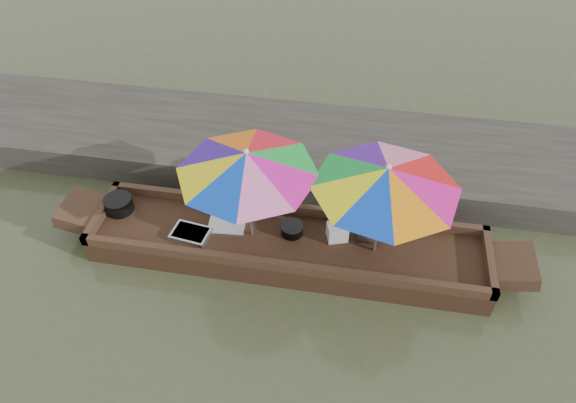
% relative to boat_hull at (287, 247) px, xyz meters
% --- Properties ---
extents(water, '(80.00, 80.00, 0.00)m').
position_rel_boat_hull_xyz_m(water, '(0.00, 0.00, -0.17)').
color(water, '#404926').
rests_on(water, ground).
extents(dock, '(22.00, 2.20, 0.50)m').
position_rel_boat_hull_xyz_m(dock, '(0.00, 2.20, 0.08)').
color(dock, '#2D2B26').
rests_on(dock, ground).
extents(boat_hull, '(5.65, 1.20, 0.35)m').
position_rel_boat_hull_xyz_m(boat_hull, '(0.00, 0.00, 0.00)').
color(boat_hull, black).
rests_on(boat_hull, water).
extents(cooking_pot, '(0.42, 0.42, 0.22)m').
position_rel_boat_hull_xyz_m(cooking_pot, '(-2.57, 0.17, 0.28)').
color(cooking_pot, black).
rests_on(cooking_pot, boat_hull).
extents(tray_crayfish, '(0.58, 0.44, 0.09)m').
position_rel_boat_hull_xyz_m(tray_crayfish, '(-1.36, -0.17, 0.22)').
color(tray_crayfish, silver).
rests_on(tray_crayfish, boat_hull).
extents(tray_scallop, '(0.56, 0.41, 0.06)m').
position_rel_boat_hull_xyz_m(tray_scallop, '(-0.90, 0.08, 0.21)').
color(tray_scallop, silver).
rests_on(tray_scallop, boat_hull).
extents(charcoal_grill, '(0.31, 0.31, 0.14)m').
position_rel_boat_hull_xyz_m(charcoal_grill, '(0.05, 0.12, 0.25)').
color(charcoal_grill, black).
rests_on(charcoal_grill, boat_hull).
extents(supply_bag, '(0.33, 0.30, 0.26)m').
position_rel_boat_hull_xyz_m(supply_bag, '(0.70, 0.14, 0.30)').
color(supply_bag, silver).
rests_on(supply_bag, boat_hull).
extents(vendor, '(0.57, 0.40, 1.10)m').
position_rel_boat_hull_xyz_m(vendor, '(1.14, 0.21, 0.72)').
color(vendor, '#322821').
rests_on(vendor, boat_hull).
extents(umbrella_bow, '(2.01, 2.01, 1.55)m').
position_rel_boat_hull_xyz_m(umbrella_bow, '(-0.51, 0.00, 0.95)').
color(umbrella_bow, green).
rests_on(umbrella_bow, boat_hull).
extents(umbrella_stern, '(2.14, 2.14, 1.55)m').
position_rel_boat_hull_xyz_m(umbrella_stern, '(1.23, 0.00, 0.95)').
color(umbrella_stern, red).
rests_on(umbrella_stern, boat_hull).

